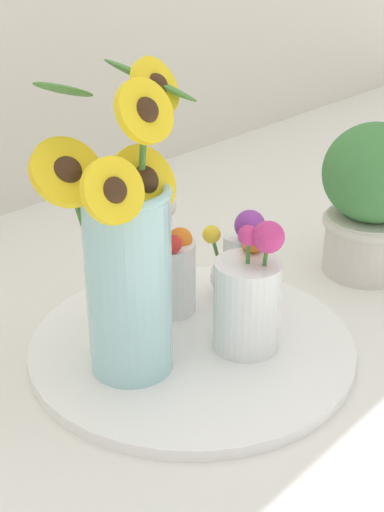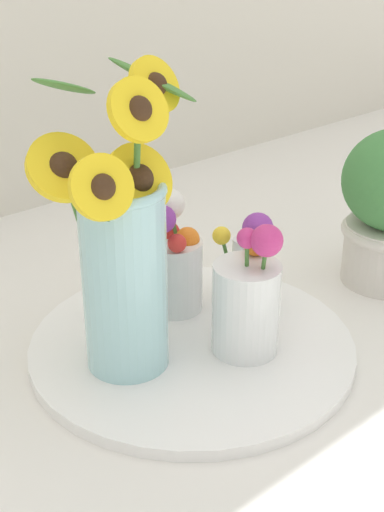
# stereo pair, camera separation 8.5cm
# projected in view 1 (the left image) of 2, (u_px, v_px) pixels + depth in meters

# --- Properties ---
(ground_plane) EXTENTS (6.00, 6.00, 0.00)m
(ground_plane) POSITION_uv_depth(u_px,v_px,m) (224.00, 354.00, 0.90)
(ground_plane) COLOR silver
(serving_tray) EXTENTS (0.41, 0.41, 0.02)m
(serving_tray) POSITION_uv_depth(u_px,v_px,m) (192.00, 345.00, 0.90)
(serving_tray) COLOR white
(serving_tray) RESTS_ON ground_plane
(mason_jar_sunflowers) EXTENTS (0.20, 0.15, 0.36)m
(mason_jar_sunflowers) POSITION_uv_depth(u_px,v_px,m) (128.00, 257.00, 0.79)
(mason_jar_sunflowers) COLOR #9ED1D6
(mason_jar_sunflowers) RESTS_ON serving_tray
(vase_small_center) EXTENTS (0.09, 0.08, 0.17)m
(vase_small_center) POSITION_uv_depth(u_px,v_px,m) (248.00, 297.00, 0.86)
(vase_small_center) COLOR white
(vase_small_center) RESTS_ON serving_tray
(vase_bulb_right) EXTENTS (0.06, 0.09, 0.14)m
(vase_bulb_right) POSITION_uv_depth(u_px,v_px,m) (236.00, 260.00, 0.97)
(vase_bulb_right) COLOR white
(vase_bulb_right) RESTS_ON serving_tray
(vase_small_back) EXTENTS (0.09, 0.08, 0.16)m
(vase_small_back) POSITION_uv_depth(u_px,v_px,m) (166.00, 262.00, 0.94)
(vase_small_back) COLOR white
(vase_small_back) RESTS_ON serving_tray
(potted_plant) EXTENTS (0.15, 0.15, 0.23)m
(potted_plant) POSITION_uv_depth(u_px,v_px,m) (372.00, 197.00, 1.05)
(potted_plant) COLOR beige
(potted_plant) RESTS_ON ground_plane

